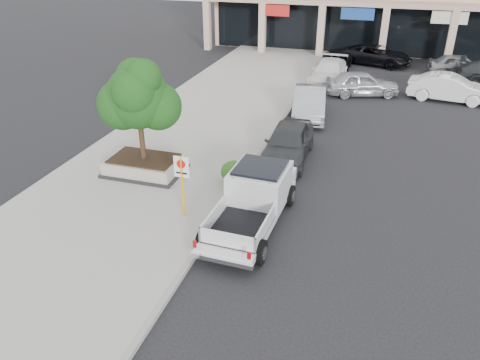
{
  "coord_description": "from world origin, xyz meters",
  "views": [
    {
      "loc": [
        3.39,
        -12.94,
        9.02
      ],
      "look_at": [
        -1.08,
        1.5,
        1.14
      ],
      "focal_mm": 35.0,
      "sensor_mm": 36.0,
      "label": 1
    }
  ],
  "objects_px": {
    "planter": "(145,165)",
    "no_parking_sign": "(182,178)",
    "curb_car_d": "(335,63)",
    "lot_car_d": "(376,55)",
    "lot_car_e": "(460,65)",
    "pickup_truck": "(251,203)",
    "lot_car_a": "(362,83)",
    "lot_car_b": "(450,88)",
    "planter_tree": "(143,97)",
    "curb_car_c": "(329,72)",
    "curb_car_a": "(288,143)",
    "curb_car_b": "(309,103)"
  },
  "relations": [
    {
      "from": "curb_car_a",
      "to": "curb_car_d",
      "type": "distance_m",
      "value": 16.35
    },
    {
      "from": "no_parking_sign",
      "to": "lot_car_e",
      "type": "xyz_separation_m",
      "value": [
        11.37,
        24.12,
        -0.89
      ]
    },
    {
      "from": "curb_car_d",
      "to": "planter_tree",
      "type": "bearing_deg",
      "value": -106.47
    },
    {
      "from": "curb_car_c",
      "to": "planter_tree",
      "type": "bearing_deg",
      "value": -106.52
    },
    {
      "from": "planter",
      "to": "curb_car_d",
      "type": "distance_m",
      "value": 20.51
    },
    {
      "from": "planter_tree",
      "to": "lot_car_d",
      "type": "height_order",
      "value": "planter_tree"
    },
    {
      "from": "pickup_truck",
      "to": "lot_car_a",
      "type": "bearing_deg",
      "value": 83.5
    },
    {
      "from": "planter",
      "to": "no_parking_sign",
      "type": "height_order",
      "value": "no_parking_sign"
    },
    {
      "from": "curb_car_d",
      "to": "curb_car_b",
      "type": "bearing_deg",
      "value": -91.88
    },
    {
      "from": "curb_car_a",
      "to": "lot_car_a",
      "type": "distance_m",
      "value": 11.18
    },
    {
      "from": "planter",
      "to": "lot_car_b",
      "type": "relative_size",
      "value": 0.66
    },
    {
      "from": "lot_car_b",
      "to": "lot_car_e",
      "type": "relative_size",
      "value": 1.11
    },
    {
      "from": "lot_car_b",
      "to": "curb_car_c",
      "type": "bearing_deg",
      "value": 85.46
    },
    {
      "from": "lot_car_e",
      "to": "no_parking_sign",
      "type": "bearing_deg",
      "value": 148.78
    },
    {
      "from": "curb_car_a",
      "to": "lot_car_b",
      "type": "distance_m",
      "value": 13.7
    },
    {
      "from": "lot_car_a",
      "to": "lot_car_d",
      "type": "relative_size",
      "value": 0.84
    },
    {
      "from": "planter_tree",
      "to": "curb_car_c",
      "type": "xyz_separation_m",
      "value": [
        5.36,
        16.27,
        -2.64
      ]
    },
    {
      "from": "no_parking_sign",
      "to": "lot_car_e",
      "type": "bearing_deg",
      "value": 64.77
    },
    {
      "from": "planter_tree",
      "to": "lot_car_e",
      "type": "distance_m",
      "value": 25.72
    },
    {
      "from": "planter",
      "to": "lot_car_b",
      "type": "xyz_separation_m",
      "value": [
        13.1,
        14.74,
        0.33
      ]
    },
    {
      "from": "curb_car_d",
      "to": "lot_car_d",
      "type": "height_order",
      "value": "lot_car_d"
    },
    {
      "from": "lot_car_b",
      "to": "lot_car_e",
      "type": "bearing_deg",
      "value": -2.28
    },
    {
      "from": "lot_car_d",
      "to": "planter_tree",
      "type": "bearing_deg",
      "value": 176.3
    },
    {
      "from": "pickup_truck",
      "to": "lot_car_e",
      "type": "height_order",
      "value": "pickup_truck"
    },
    {
      "from": "curb_car_b",
      "to": "lot_car_e",
      "type": "xyz_separation_m",
      "value": [
        8.94,
        12.09,
        -0.06
      ]
    },
    {
      "from": "planter_tree",
      "to": "no_parking_sign",
      "type": "distance_m",
      "value": 4.36
    },
    {
      "from": "planter_tree",
      "to": "lot_car_e",
      "type": "bearing_deg",
      "value": 56.35
    },
    {
      "from": "no_parking_sign",
      "to": "lot_car_a",
      "type": "bearing_deg",
      "value": 73.73
    },
    {
      "from": "planter_tree",
      "to": "curb_car_d",
      "type": "bearing_deg",
      "value": 74.67
    },
    {
      "from": "lot_car_b",
      "to": "lot_car_e",
      "type": "distance_m",
      "value": 6.82
    },
    {
      "from": "curb_car_b",
      "to": "lot_car_e",
      "type": "relative_size",
      "value": 1.12
    },
    {
      "from": "planter",
      "to": "planter_tree",
      "type": "distance_m",
      "value": 2.95
    },
    {
      "from": "planter_tree",
      "to": "lot_car_b",
      "type": "xyz_separation_m",
      "value": [
        12.97,
        14.59,
        -2.61
      ]
    },
    {
      "from": "planter",
      "to": "lot_car_e",
      "type": "distance_m",
      "value": 25.79
    },
    {
      "from": "curb_car_d",
      "to": "lot_car_e",
      "type": "xyz_separation_m",
      "value": [
        8.8,
        1.7,
        0.08
      ]
    },
    {
      "from": "no_parking_sign",
      "to": "pickup_truck",
      "type": "xyz_separation_m",
      "value": [
        2.4,
        0.25,
        -0.72
      ]
    },
    {
      "from": "curb_car_c",
      "to": "lot_car_a",
      "type": "relative_size",
      "value": 1.17
    },
    {
      "from": "pickup_truck",
      "to": "lot_car_d",
      "type": "distance_m",
      "value": 25.47
    },
    {
      "from": "planter",
      "to": "curb_car_b",
      "type": "bearing_deg",
      "value": 60.14
    },
    {
      "from": "lot_car_b",
      "to": "lot_car_d",
      "type": "bearing_deg",
      "value": 38.15
    },
    {
      "from": "lot_car_e",
      "to": "lot_car_a",
      "type": "bearing_deg",
      "value": 132.12
    },
    {
      "from": "planter",
      "to": "curb_car_a",
      "type": "height_order",
      "value": "curb_car_a"
    },
    {
      "from": "curb_car_c",
      "to": "lot_car_b",
      "type": "distance_m",
      "value": 7.79
    },
    {
      "from": "no_parking_sign",
      "to": "curb_car_b",
      "type": "height_order",
      "value": "no_parking_sign"
    },
    {
      "from": "curb_car_d",
      "to": "lot_car_b",
      "type": "xyz_separation_m",
      "value": [
        7.59,
        -5.01,
        0.13
      ]
    },
    {
      "from": "no_parking_sign",
      "to": "lot_car_a",
      "type": "relative_size",
      "value": 0.5
    },
    {
      "from": "curb_car_d",
      "to": "lot_car_d",
      "type": "bearing_deg",
      "value": 46.26
    },
    {
      "from": "pickup_truck",
      "to": "curb_car_d",
      "type": "bearing_deg",
      "value": 91.76
    },
    {
      "from": "no_parking_sign",
      "to": "lot_car_b",
      "type": "xyz_separation_m",
      "value": [
        10.16,
        17.41,
        -0.83
      ]
    },
    {
      "from": "curb_car_c",
      "to": "lot_car_e",
      "type": "distance_m",
      "value": 10.15
    }
  ]
}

